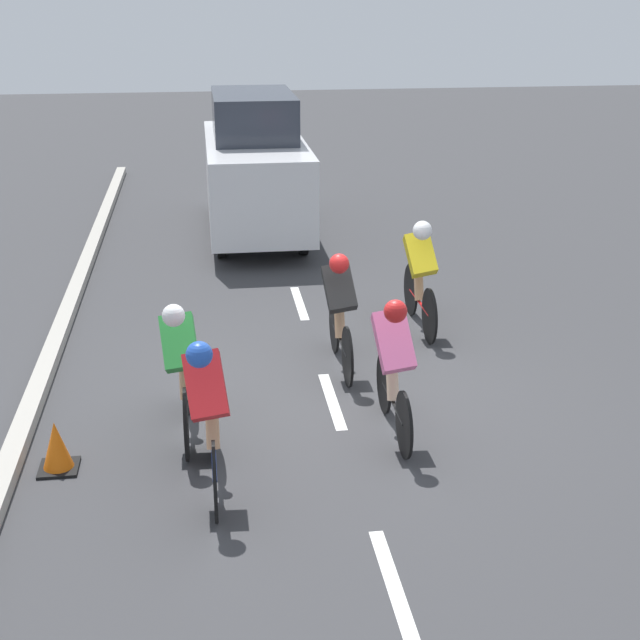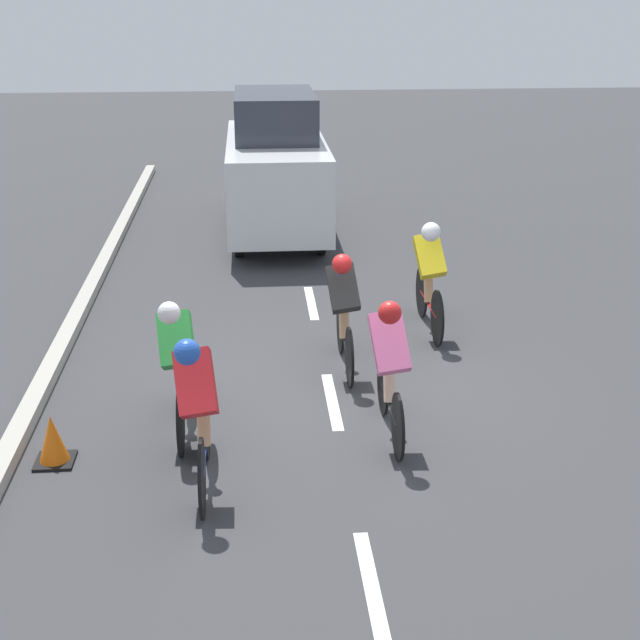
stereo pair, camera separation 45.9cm
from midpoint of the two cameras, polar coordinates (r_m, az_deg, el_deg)
The scene contains 12 objects.
ground_plane at distance 9.85m, azimuth -0.67°, elevation -4.90°, with size 60.00×60.00×0.00m, color #38383A.
lane_stripe_near at distance 7.03m, azimuth 2.78°, elevation -16.56°, with size 0.12×1.40×0.01m, color white.
lane_stripe_mid at distance 9.74m, azimuth -0.58°, elevation -5.19°, with size 0.12×1.40×0.01m, color white.
lane_stripe_far at distance 12.68m, azimuth -2.36°, elevation 1.09°, with size 0.12×1.40×0.01m, color white.
curb at distance 9.89m, azimuth -19.41°, elevation -5.63°, with size 0.20×26.07×0.14m, color #A8A399.
cyclist_pink at distance 8.69m, azimuth 3.23°, elevation -2.71°, with size 0.40×1.62×1.54m.
cyclist_green at distance 8.81m, azimuth -10.31°, elevation -2.94°, with size 0.38×1.68×1.50m.
cyclist_yellow at distance 11.47m, azimuth 5.30°, elevation 3.12°, with size 0.40×1.75×1.53m.
cyclist_red at distance 7.83m, azimuth -8.83°, elevation -5.72°, with size 0.40×1.72×1.54m.
cyclist_black at distance 10.21m, azimuth -0.02°, elevation 0.80°, with size 0.39×1.70×1.49m.
support_car at distance 16.08m, azimuth -5.01°, elevation 9.74°, with size 1.70×4.55×2.48m.
traffic_cone at distance 8.76m, azimuth -17.97°, elevation -7.76°, with size 0.36×0.36×0.49m.
Camera 1 is at (1.29, 8.79, 4.26)m, focal length 50.00 mm.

